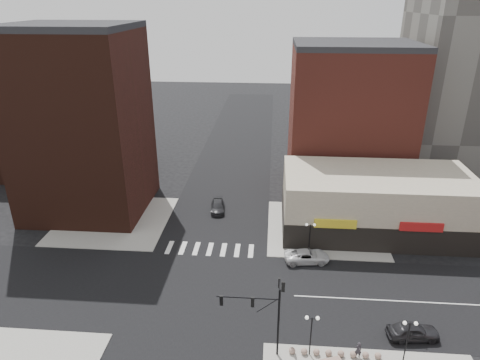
{
  "coord_description": "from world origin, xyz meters",
  "views": [
    {
      "loc": [
        7.22,
        -36.63,
        28.79
      ],
      "look_at": [
        3.93,
        4.68,
        11.0
      ],
      "focal_mm": 32.0,
      "sensor_mm": 36.0,
      "label": 1
    }
  ],
  "objects_px": {
    "pedestrian": "(358,350)",
    "street_lamp_ne": "(310,231)",
    "dark_sedan_east": "(413,331)",
    "traffic_signal": "(267,306)",
    "street_lamp_se_b": "(409,331)",
    "street_lamp_se_a": "(312,326)",
    "dark_sedan_north": "(218,207)",
    "white_suv": "(307,256)"
  },
  "relations": [
    {
      "from": "street_lamp_se_a",
      "to": "pedestrian",
      "type": "xyz_separation_m",
      "value": [
        4.11,
        0.0,
        -2.35
      ]
    },
    {
      "from": "dark_sedan_north",
      "to": "traffic_signal",
      "type": "bearing_deg",
      "value": -80.24
    },
    {
      "from": "dark_sedan_north",
      "to": "white_suv",
      "type": "bearing_deg",
      "value": -51.34
    },
    {
      "from": "dark_sedan_east",
      "to": "dark_sedan_north",
      "type": "distance_m",
      "value": 31.7
    },
    {
      "from": "dark_sedan_east",
      "to": "street_lamp_se_a",
      "type": "bearing_deg",
      "value": 100.8
    },
    {
      "from": "street_lamp_se_a",
      "to": "street_lamp_ne",
      "type": "xyz_separation_m",
      "value": [
        1.0,
        16.0,
        0.0
      ]
    },
    {
      "from": "street_lamp_se_a",
      "to": "dark_sedan_north",
      "type": "relative_size",
      "value": 0.88
    },
    {
      "from": "pedestrian",
      "to": "street_lamp_se_a",
      "type": "bearing_deg",
      "value": -2.5
    },
    {
      "from": "traffic_signal",
      "to": "street_lamp_se_b",
      "type": "bearing_deg",
      "value": -0.82
    },
    {
      "from": "dark_sedan_north",
      "to": "street_lamp_se_b",
      "type": "bearing_deg",
      "value": -60.27
    },
    {
      "from": "dark_sedan_east",
      "to": "dark_sedan_north",
      "type": "height_order",
      "value": "dark_sedan_east"
    },
    {
      "from": "street_lamp_se_b",
      "to": "dark_sedan_east",
      "type": "bearing_deg",
      "value": 61.6
    },
    {
      "from": "traffic_signal",
      "to": "pedestrian",
      "type": "relative_size",
      "value": 4.73
    },
    {
      "from": "traffic_signal",
      "to": "pedestrian",
      "type": "distance_m",
      "value": 8.85
    },
    {
      "from": "dark_sedan_north",
      "to": "pedestrian",
      "type": "bearing_deg",
      "value": -66.12
    },
    {
      "from": "traffic_signal",
      "to": "pedestrian",
      "type": "xyz_separation_m",
      "value": [
        7.88,
        -0.17,
        -4.02
      ]
    },
    {
      "from": "dark_sedan_north",
      "to": "pedestrian",
      "type": "height_order",
      "value": "pedestrian"
    },
    {
      "from": "street_lamp_se_a",
      "to": "dark_sedan_east",
      "type": "xyz_separation_m",
      "value": [
        9.53,
        2.82,
        -2.5
      ]
    },
    {
      "from": "traffic_signal",
      "to": "dark_sedan_north",
      "type": "relative_size",
      "value": 1.65
    },
    {
      "from": "white_suv",
      "to": "dark_sedan_east",
      "type": "relative_size",
      "value": 1.13
    },
    {
      "from": "street_lamp_se_b",
      "to": "dark_sedan_north",
      "type": "xyz_separation_m",
      "value": [
        -19.45,
        26.59,
        -2.61
      ]
    },
    {
      "from": "white_suv",
      "to": "dark_sedan_north",
      "type": "relative_size",
      "value": 1.12
    },
    {
      "from": "dark_sedan_north",
      "to": "street_lamp_se_a",
      "type": "bearing_deg",
      "value": -73.16
    },
    {
      "from": "traffic_signal",
      "to": "dark_sedan_east",
      "type": "distance_m",
      "value": 14.18
    },
    {
      "from": "traffic_signal",
      "to": "pedestrian",
      "type": "height_order",
      "value": "traffic_signal"
    },
    {
      "from": "street_lamp_se_b",
      "to": "pedestrian",
      "type": "bearing_deg",
      "value": 180.0
    },
    {
      "from": "street_lamp_se_a",
      "to": "street_lamp_se_b",
      "type": "distance_m",
      "value": 8.0
    },
    {
      "from": "street_lamp_ne",
      "to": "street_lamp_se_a",
      "type": "bearing_deg",
      "value": -93.58
    },
    {
      "from": "street_lamp_se_a",
      "to": "dark_sedan_east",
      "type": "distance_m",
      "value": 10.24
    },
    {
      "from": "white_suv",
      "to": "street_lamp_ne",
      "type": "bearing_deg",
      "value": -19.51
    },
    {
      "from": "dark_sedan_east",
      "to": "street_lamp_se_b",
      "type": "bearing_deg",
      "value": 145.9
    },
    {
      "from": "pedestrian",
      "to": "street_lamp_ne",
      "type": "bearing_deg",
      "value": -81.49
    },
    {
      "from": "dark_sedan_east",
      "to": "traffic_signal",
      "type": "bearing_deg",
      "value": 95.59
    },
    {
      "from": "traffic_signal",
      "to": "street_lamp_ne",
      "type": "height_order",
      "value": "traffic_signal"
    },
    {
      "from": "traffic_signal",
      "to": "street_lamp_ne",
      "type": "bearing_deg",
      "value": 73.25
    },
    {
      "from": "street_lamp_se_a",
      "to": "dark_sedan_east",
      "type": "relative_size",
      "value": 0.89
    },
    {
      "from": "traffic_signal",
      "to": "dark_sedan_east",
      "type": "height_order",
      "value": "traffic_signal"
    },
    {
      "from": "street_lamp_se_a",
      "to": "street_lamp_ne",
      "type": "bearing_deg",
      "value": 86.42
    },
    {
      "from": "street_lamp_se_b",
      "to": "street_lamp_se_a",
      "type": "bearing_deg",
      "value": 180.0
    },
    {
      "from": "street_lamp_se_b",
      "to": "dark_sedan_east",
      "type": "height_order",
      "value": "street_lamp_se_b"
    },
    {
      "from": "street_lamp_se_b",
      "to": "dark_sedan_east",
      "type": "xyz_separation_m",
      "value": [
        1.53,
        2.82,
        -2.5
      ]
    },
    {
      "from": "white_suv",
      "to": "pedestrian",
      "type": "height_order",
      "value": "pedestrian"
    }
  ]
}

